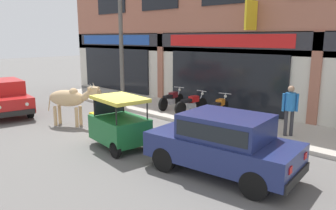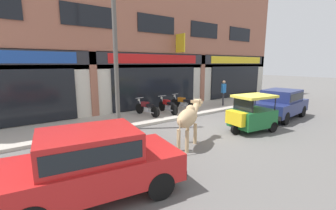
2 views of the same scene
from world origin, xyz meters
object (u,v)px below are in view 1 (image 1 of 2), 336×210
at_px(car_1, 3,96).
at_px(motorcycle_0, 172,100).
at_px(cow, 69,99).
at_px(auto_rickshaw, 118,125).
at_px(car_0, 223,141).
at_px(pedestrian, 290,105).
at_px(motorcycle_1, 191,104).
at_px(utility_pole, 121,36).
at_px(motorcycle_2, 219,108).

height_order(car_1, motorcycle_0, car_1).
xyz_separation_m(cow, auto_rickshaw, (3.20, -0.27, -0.35)).
bearing_deg(cow, car_0, 1.99).
bearing_deg(pedestrian, car_0, -89.28).
bearing_deg(motorcycle_1, pedestrian, -4.00).
relative_size(car_1, utility_pole, 0.60).
xyz_separation_m(auto_rickshaw, pedestrian, (3.28, 4.19, 0.45)).
relative_size(car_0, motorcycle_2, 2.09).
xyz_separation_m(car_0, motorcycle_1, (-4.28, 3.99, -0.31)).
relative_size(car_1, motorcycle_0, 2.09).
xyz_separation_m(motorcycle_0, motorcycle_2, (2.50, 0.03, 0.00)).
xyz_separation_m(motorcycle_0, motorcycle_1, (1.24, -0.13, 0.00)).
bearing_deg(car_1, motorcycle_1, 42.19).
bearing_deg(utility_pole, cow, -71.94).
bearing_deg(car_0, motorcycle_0, 143.31).
bearing_deg(car_0, motorcycle_2, 126.17).
relative_size(auto_rickshaw, utility_pole, 0.33).
height_order(motorcycle_0, utility_pole, utility_pole).
bearing_deg(auto_rickshaw, motorcycle_1, 102.03).
bearing_deg(motorcycle_1, car_0, -42.96).
bearing_deg(auto_rickshaw, car_1, -173.43).
xyz_separation_m(car_1, auto_rickshaw, (6.76, 0.78, -0.15)).
height_order(car_0, motorcycle_2, car_0).
relative_size(motorcycle_2, pedestrian, 1.12).
bearing_deg(motorcycle_2, cow, -128.63).
relative_size(car_0, motorcycle_0, 2.07).
xyz_separation_m(cow, pedestrian, (6.48, 3.92, 0.10)).
bearing_deg(motorcycle_0, pedestrian, -4.44).
bearing_deg(auto_rickshaw, cow, 175.21).
xyz_separation_m(auto_rickshaw, motorcycle_2, (0.29, 4.64, -0.15)).
bearing_deg(car_1, pedestrian, 26.31).
bearing_deg(car_1, motorcycle_2, 37.54).
height_order(auto_rickshaw, motorcycle_1, auto_rickshaw).
bearing_deg(utility_pole, pedestrian, 4.87).
bearing_deg(motorcycle_0, cow, -102.98).
distance_m(car_0, motorcycle_0, 6.90).
bearing_deg(motorcycle_0, auto_rickshaw, -64.50).
bearing_deg(motorcycle_2, utility_pole, -166.47).
distance_m(car_1, pedestrian, 11.21).
bearing_deg(car_0, car_1, -172.81).
distance_m(cow, pedestrian, 7.58).
bearing_deg(cow, pedestrian, 31.16).
relative_size(car_0, pedestrian, 2.33).
xyz_separation_m(car_1, utility_pole, (2.49, 4.32, 2.43)).
distance_m(motorcycle_2, utility_pole, 5.43).
bearing_deg(pedestrian, auto_rickshaw, -128.08).
relative_size(motorcycle_1, utility_pole, 0.29).
relative_size(auto_rickshaw, pedestrian, 1.29).
bearing_deg(car_1, utility_pole, 60.06).
relative_size(auto_rickshaw, motorcycle_2, 1.16).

